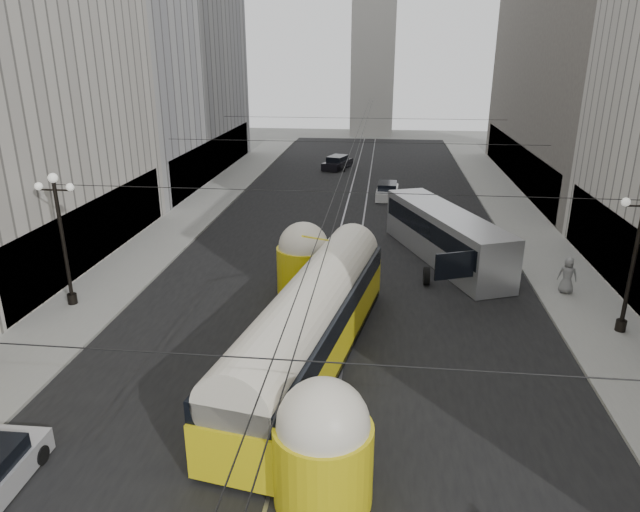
# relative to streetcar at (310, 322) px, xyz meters

# --- Properties ---
(road) EXTENTS (20.00, 85.00, 0.02)m
(road) POSITION_rel_streetcar_xyz_m (0.50, 18.58, -1.83)
(road) COLOR black
(road) RESTS_ON ground
(sidewalk_left) EXTENTS (4.00, 72.00, 0.15)m
(sidewalk_left) POSITION_rel_streetcar_xyz_m (-11.50, 22.08, -1.76)
(sidewalk_left) COLOR gray
(sidewalk_left) RESTS_ON ground
(sidewalk_right) EXTENTS (4.00, 72.00, 0.15)m
(sidewalk_right) POSITION_rel_streetcar_xyz_m (12.50, 22.08, -1.76)
(sidewalk_right) COLOR gray
(sidewalk_right) RESTS_ON ground
(rail_left) EXTENTS (0.12, 85.00, 0.04)m
(rail_left) POSITION_rel_streetcar_xyz_m (-0.25, 18.58, -1.83)
(rail_left) COLOR gray
(rail_left) RESTS_ON ground
(rail_right) EXTENTS (0.12, 85.00, 0.04)m
(rail_right) POSITION_rel_streetcar_xyz_m (1.25, 18.58, -1.83)
(rail_right) COLOR gray
(rail_right) RESTS_ON ground
(building_left_far) EXTENTS (12.60, 28.60, 28.60)m
(building_left_far) POSITION_rel_streetcar_xyz_m (-19.49, 34.08, 12.48)
(building_left_far) COLOR #999999
(building_left_far) RESTS_ON ground
(distant_tower) EXTENTS (6.00, 6.00, 31.36)m
(distant_tower) POSITION_rel_streetcar_xyz_m (0.50, 66.08, 13.14)
(distant_tower) COLOR #B2AFA8
(distant_tower) RESTS_ON ground
(lamppost_left_mid) EXTENTS (1.86, 0.44, 6.37)m
(lamppost_left_mid) POSITION_rel_streetcar_xyz_m (-12.10, 4.08, 1.91)
(lamppost_left_mid) COLOR black
(lamppost_left_mid) RESTS_ON sidewalk_left
(lamppost_right_mid) EXTENTS (1.86, 0.44, 6.37)m
(lamppost_right_mid) POSITION_rel_streetcar_xyz_m (13.10, 4.08, 1.91)
(lamppost_right_mid) COLOR black
(lamppost_right_mid) RESTS_ON sidewalk_right
(catenary) EXTENTS (25.00, 72.00, 0.23)m
(catenary) POSITION_rel_streetcar_xyz_m (0.62, 17.57, 4.05)
(catenary) COLOR black
(catenary) RESTS_ON ground
(streetcar) EXTENTS (5.22, 16.85, 3.75)m
(streetcar) POSITION_rel_streetcar_xyz_m (0.00, 0.00, 0.00)
(streetcar) COLOR yellow
(streetcar) RESTS_ON ground
(city_bus) EXTENTS (6.63, 12.12, 2.97)m
(city_bus) POSITION_rel_streetcar_xyz_m (6.25, 12.64, -0.21)
(city_bus) COLOR #B2B3B7
(city_bus) RESTS_ON ground
(sedan_white_far) EXTENTS (1.90, 4.23, 1.31)m
(sedan_white_far) POSITION_rel_streetcar_xyz_m (2.94, 27.34, -1.24)
(sedan_white_far) COLOR white
(sedan_white_far) RESTS_ON ground
(sedan_dark_far) EXTENTS (3.08, 4.63, 1.35)m
(sedan_dark_far) POSITION_rel_streetcar_xyz_m (-2.24, 39.36, -1.22)
(sedan_dark_far) COLOR black
(sedan_dark_far) RESTS_ON ground
(pedestrian_sidewalk_right) EXTENTS (1.03, 0.78, 1.88)m
(pedestrian_sidewalk_right) POSITION_rel_streetcar_xyz_m (11.91, 8.11, -0.74)
(pedestrian_sidewalk_right) COLOR slate
(pedestrian_sidewalk_right) RESTS_ON sidewalk_right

